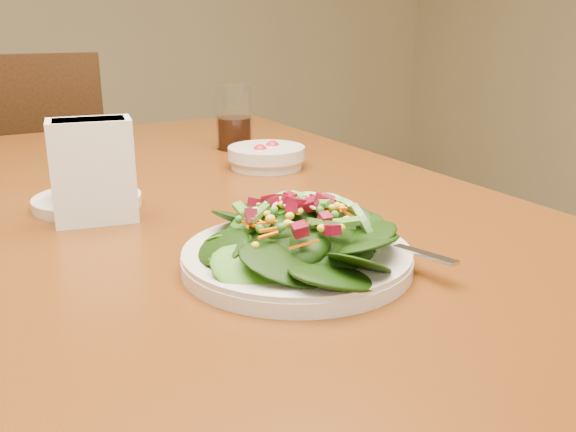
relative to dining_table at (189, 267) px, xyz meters
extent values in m
cube|color=#63270C|center=(0.00, 0.00, 0.08)|extent=(0.90, 1.40, 0.04)
cylinder|color=black|center=(0.39, 0.64, -0.29)|extent=(0.07, 0.07, 0.71)
cube|color=black|center=(-0.08, 1.09, -0.22)|extent=(0.48, 0.48, 0.04)
cylinder|color=black|center=(0.12, 1.24, -0.44)|extent=(0.04, 0.04, 0.41)
cylinder|color=black|center=(0.07, 0.88, -0.44)|extent=(0.04, 0.04, 0.41)
cube|color=black|center=(-0.11, 0.89, 0.04)|extent=(0.40, 0.09, 0.46)
cylinder|color=silver|center=(0.02, -0.30, 0.11)|extent=(0.25, 0.25, 0.02)
ellipsoid|color=black|center=(0.02, -0.30, 0.14)|extent=(0.17, 0.17, 0.04)
cube|color=silver|center=(0.13, -0.33, 0.12)|extent=(0.05, 0.18, 0.01)
cylinder|color=silver|center=(-0.13, 0.05, 0.11)|extent=(0.15, 0.15, 0.02)
ellipsoid|color=#A57033|center=(-0.13, 0.05, 0.15)|extent=(0.10, 0.10, 0.06)
cylinder|color=silver|center=(0.21, 0.14, 0.12)|extent=(0.14, 0.14, 0.04)
sphere|color=red|center=(0.22, 0.15, 0.13)|extent=(0.03, 0.03, 0.03)
sphere|color=red|center=(0.19, 0.13, 0.13)|extent=(0.03, 0.03, 0.03)
cylinder|color=silver|center=(0.22, 0.32, 0.17)|extent=(0.07, 0.07, 0.13)
cylinder|color=black|center=(0.22, 0.32, 0.13)|extent=(0.07, 0.07, 0.06)
cube|color=white|center=(-0.13, -0.02, 0.17)|extent=(0.11, 0.08, 0.14)
cube|color=white|center=(-0.13, -0.02, 0.18)|extent=(0.10, 0.06, 0.12)
camera|label=1|loc=(-0.30, -0.86, 0.37)|focal=40.00mm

